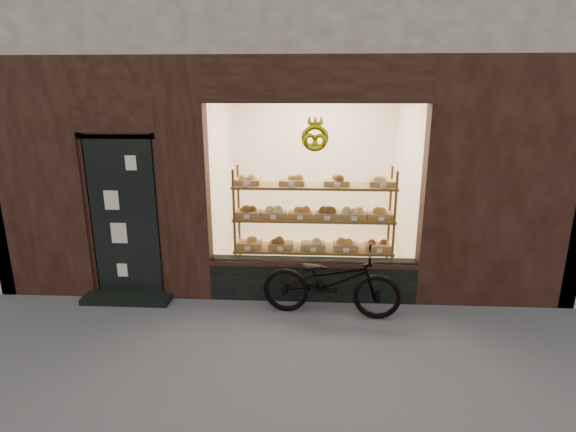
{
  "coord_description": "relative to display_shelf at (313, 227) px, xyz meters",
  "views": [
    {
      "loc": [
        0.42,
        -3.41,
        2.7
      ],
      "look_at": [
        0.13,
        2.0,
        1.18
      ],
      "focal_mm": 28.0,
      "sensor_mm": 36.0,
      "label": 1
    }
  ],
  "objects": [
    {
      "name": "display_shelf",
      "position": [
        0.0,
        0.0,
        0.0
      ],
      "size": [
        2.2,
        0.45,
        1.7
      ],
      "color": "brown",
      "rests_on": "ground"
    },
    {
      "name": "ground",
      "position": [
        -0.45,
        -2.55,
        -0.87
      ],
      "size": [
        90.0,
        90.0,
        0.0
      ],
      "primitive_type": "plane",
      "color": "#585858"
    },
    {
      "name": "bicycle",
      "position": [
        0.22,
        -0.87,
        -0.42
      ],
      "size": [
        1.75,
        0.78,
        0.89
      ],
      "primitive_type": "imported",
      "rotation": [
        0.0,
        0.0,
        1.46
      ],
      "color": "black",
      "rests_on": "ground"
    }
  ]
}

